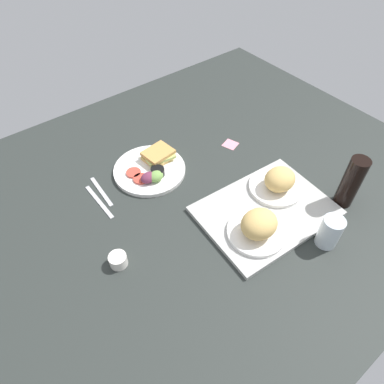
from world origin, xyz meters
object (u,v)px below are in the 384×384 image
at_px(serving_tray, 266,211).
at_px(bread_plate_far, 258,227).
at_px(fork, 101,191).
at_px(sticky_note, 230,144).
at_px(drinking_glass, 330,232).
at_px(knife, 99,201).
at_px(soda_bottle, 351,182).
at_px(bread_plate_near, 278,182).
at_px(espresso_cup, 118,260).
at_px(plate_with_salad, 151,168).

xyz_separation_m(serving_tray, bread_plate_far, (0.10, 0.05, 0.05)).
bearing_deg(fork, bread_plate_far, 34.55).
height_order(bread_plate_far, sticky_note, bread_plate_far).
relative_size(drinking_glass, knife, 0.60).
bearing_deg(soda_bottle, drinking_glass, 20.65).
xyz_separation_m(fork, sticky_note, (-0.56, 0.09, -0.00)).
distance_m(fork, knife, 0.05).
relative_size(knife, sticky_note, 3.39).
bearing_deg(bread_plate_near, fork, -38.19).
bearing_deg(fork, knife, -33.93).
relative_size(serving_tray, espresso_cup, 8.04).
bearing_deg(serving_tray, knife, -42.75).
xyz_separation_m(espresso_cup, sticky_note, (-0.66, -0.21, -0.02)).
bearing_deg(serving_tray, espresso_cup, -15.14).
distance_m(bread_plate_near, espresso_cup, 0.62).
bearing_deg(drinking_glass, espresso_cup, -31.15).
relative_size(bread_plate_near, knife, 1.03).
bearing_deg(knife, espresso_cup, -15.60).
xyz_separation_m(drinking_glass, fork, (0.47, -0.65, -0.05)).
distance_m(drinking_glass, sticky_note, 0.57).
bearing_deg(bread_plate_near, bread_plate_far, 25.85).
distance_m(serving_tray, bread_plate_near, 0.12).
distance_m(bread_plate_near, knife, 0.65).
height_order(bread_plate_near, knife, bread_plate_near).
distance_m(bread_plate_far, drinking_glass, 0.22).
height_order(serving_tray, espresso_cup, espresso_cup).
bearing_deg(drinking_glass, soda_bottle, -159.35).
height_order(serving_tray, knife, serving_tray).
relative_size(bread_plate_far, soda_bottle, 0.96).
height_order(drinking_glass, knife, drinking_glass).
bearing_deg(bread_plate_near, serving_tray, 23.77).
height_order(serving_tray, soda_bottle, soda_bottle).
relative_size(espresso_cup, sticky_note, 1.00).
distance_m(bread_plate_near, sticky_note, 0.31).
distance_m(serving_tray, sticky_note, 0.38).
xyz_separation_m(bread_plate_far, espresso_cup, (0.41, -0.19, -0.04)).
height_order(bread_plate_near, espresso_cup, bread_plate_near).
bearing_deg(knife, serving_tray, 46.63).
xyz_separation_m(bread_plate_near, fork, (0.51, -0.40, -0.05)).
relative_size(plate_with_salad, knife, 1.46).
xyz_separation_m(bread_plate_far, knife, (0.34, -0.46, -0.05)).
height_order(bread_plate_far, espresso_cup, bread_plate_far).
distance_m(drinking_glass, espresso_cup, 0.67).
bearing_deg(fork, espresso_cup, -15.36).
bearing_deg(fork, sticky_note, 83.54).
bearing_deg(bread_plate_far, sticky_note, -122.23).
bearing_deg(sticky_note, soda_bottle, 101.64).
height_order(drinking_glass, soda_bottle, soda_bottle).
relative_size(plate_with_salad, sticky_note, 4.97).
bearing_deg(knife, bread_plate_far, 35.70).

